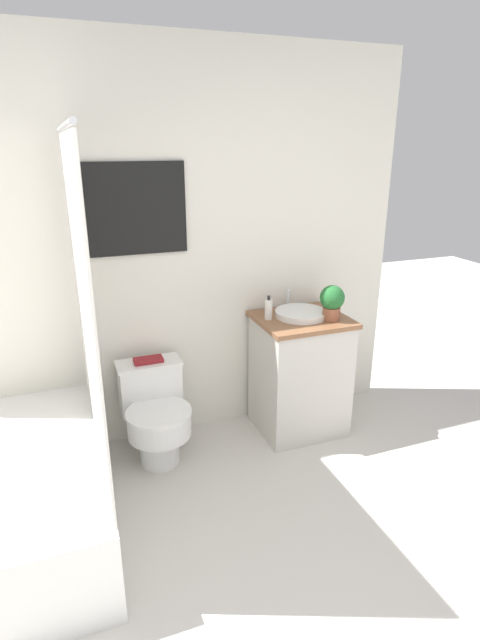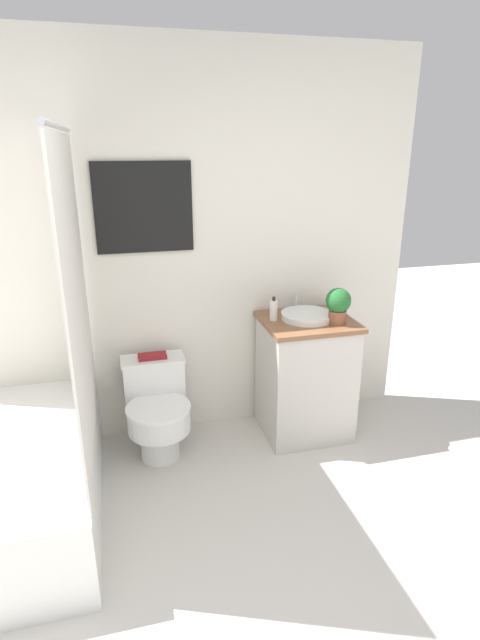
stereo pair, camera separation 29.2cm
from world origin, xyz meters
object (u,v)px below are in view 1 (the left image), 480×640
object	(u,v)px
toilet	(156,413)
sink	(301,313)
book_on_tank	(148,360)
soap_bottle	(269,309)
potted_plant	(332,301)

from	to	relation	value
toilet	sink	size ratio (longest dim) A/B	1.63
sink	book_on_tank	size ratio (longest dim) A/B	2.07
toilet	soap_bottle	bearing A→B (deg)	3.96
toilet	book_on_tank	size ratio (longest dim) A/B	3.36
soap_bottle	sink	bearing A→B (deg)	-6.77
toilet	sink	world-z (taller)	sink
book_on_tank	potted_plant	bearing A→B (deg)	-11.89
toilet	soap_bottle	xyz separation A→B (m)	(0.78, 0.05, 0.57)
soap_bottle	potted_plant	xyz separation A→B (m)	(0.37, -0.16, 0.06)
sink	book_on_tank	xyz separation A→B (m)	(-1.00, 0.11, -0.23)
soap_bottle	potted_plant	size ratio (longest dim) A/B	0.68
soap_bottle	book_on_tank	distance (m)	0.83
soap_bottle	book_on_tank	xyz separation A→B (m)	(-0.78, 0.09, -0.27)
toilet	potted_plant	world-z (taller)	potted_plant
toilet	potted_plant	distance (m)	1.32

